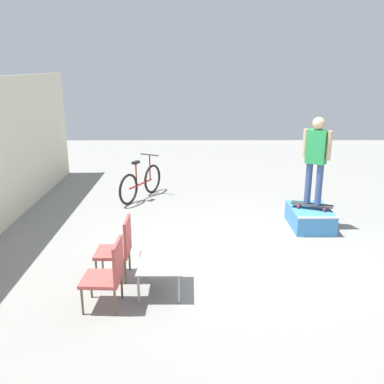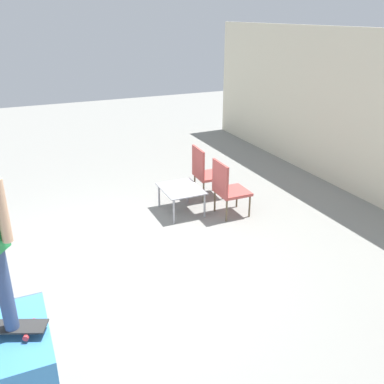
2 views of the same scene
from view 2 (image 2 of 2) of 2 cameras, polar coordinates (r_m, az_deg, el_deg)
ground_plane at (r=6.09m, az=-10.44°, el=-9.65°), size 24.00×24.00×0.00m
skate_ramp_box at (r=4.78m, az=-23.19°, el=-18.80°), size 1.16×0.78×0.42m
skateboard_on_ramp at (r=4.62m, az=-23.99°, el=-16.12°), size 0.51×0.84×0.07m
coffee_table at (r=7.35m, az=-1.46°, el=0.16°), size 0.82×0.66×0.45m
patio_chair_left at (r=7.93m, az=1.76°, el=2.87°), size 0.54×0.54×0.97m
patio_chair_right at (r=7.21m, az=4.73°, el=0.70°), size 0.52×0.52×0.97m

